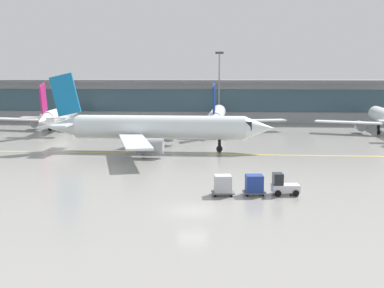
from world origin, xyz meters
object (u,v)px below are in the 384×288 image
at_px(baggage_tug, 283,186).
at_px(cargo_dolly_lead, 254,184).
at_px(taxiing_regional_jet, 157,128).
at_px(cargo_dolly_trailing, 223,184).
at_px(gate_airplane_2, 217,116).
at_px(apron_light_mast_1, 219,85).
at_px(gate_airplane_1, 61,115).

bearing_deg(baggage_tug, cargo_dolly_lead, 180.00).
distance_m(taxiing_regional_jet, baggage_tug, 30.53).
bearing_deg(taxiing_regional_jet, cargo_dolly_trailing, -68.71).
bearing_deg(cargo_dolly_lead, baggage_tug, -0.00).
distance_m(taxiing_regional_jet, cargo_dolly_lead, 29.47).
distance_m(gate_airplane_2, apron_light_mast_1, 14.71).
xyz_separation_m(gate_airplane_1, cargo_dolly_trailing, (32.61, -53.64, -1.82)).
xyz_separation_m(cargo_dolly_trailing, apron_light_mast_1, (-1.24, 67.50, 7.54)).
bearing_deg(gate_airplane_1, cargo_dolly_lead, -148.96).
distance_m(taxiing_regional_jet, cargo_dolly_trailing, 28.59).
height_order(gate_airplane_1, taxiing_regional_jet, taxiing_regional_jet).
height_order(baggage_tug, cargo_dolly_lead, baggage_tug).
bearing_deg(cargo_dolly_trailing, gate_airplane_1, 115.36).
bearing_deg(cargo_dolly_lead, apron_light_mast_1, 87.66).
height_order(cargo_dolly_trailing, apron_light_mast_1, apron_light_mast_1).
height_order(baggage_tug, apron_light_mast_1, apron_light_mast_1).
height_order(gate_airplane_2, cargo_dolly_trailing, gate_airplane_2).
distance_m(gate_airplane_2, cargo_dolly_lead, 53.85).
height_order(gate_airplane_1, baggage_tug, gate_airplane_1).
distance_m(gate_airplane_1, cargo_dolly_lead, 64.14).
relative_size(cargo_dolly_lead, apron_light_mast_1, 0.14).
xyz_separation_m(gate_airplane_2, baggage_tug, (7.24, -53.35, -1.99)).
bearing_deg(apron_light_mast_1, gate_airplane_2, -91.08).
height_order(cargo_dolly_lead, cargo_dolly_trailing, same).
xyz_separation_m(taxiing_regional_jet, baggage_tug, (15.52, -26.17, -2.54)).
relative_size(taxiing_regional_jet, baggage_tug, 12.64).
relative_size(baggage_tug, cargo_dolly_trailing, 1.21).
distance_m(baggage_tug, apron_light_mast_1, 67.71).
distance_m(cargo_dolly_lead, cargo_dolly_trailing, 3.00).
bearing_deg(cargo_dolly_lead, gate_airplane_2, 88.84).
bearing_deg(baggage_tug, apron_light_mast_1, 90.03).
bearing_deg(gate_airplane_2, gate_airplane_1, 92.25).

